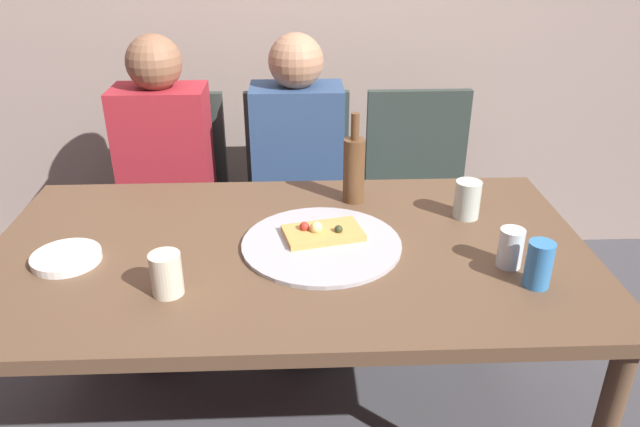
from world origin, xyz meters
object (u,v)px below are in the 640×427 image
Objects in this scene: pizza_tray at (321,243)px; guest_in_sweater at (162,177)px; dining_table at (290,267)px; wine_glass at (166,274)px; wine_bottle at (354,168)px; guest_in_beanie at (298,174)px; tumbler_near at (511,248)px; chair_left at (173,191)px; plate_stack at (66,258)px; tumbler_far at (467,199)px; chair_right at (419,186)px; soda_can at (539,264)px; chair_middle at (298,188)px; pizza_slice_last at (322,232)px.

guest_in_sweater is (-0.59, 0.71, -0.09)m from pizza_tray.
dining_table is 0.87m from guest_in_sweater.
guest_in_sweater is at bearing 102.29° from wine_glass.
wine_bottle is 0.25× the size of guest_in_beanie.
tumbler_near is 0.12× the size of chair_left.
wine_bottle reaches higher than plate_stack.
dining_table is at bearing -163.09° from tumbler_far.
wine_glass is 1.13m from chair_left.
plate_stack is (-0.30, 0.16, -0.04)m from wine_glass.
guest_in_sweater is at bearing 149.60° from wine_bottle.
chair_right is at bearing 61.95° from pizza_tray.
wine_bottle is 0.72m from wine_glass.
pizza_tray is 0.48m from tumbler_far.
soda_can is 0.14× the size of chair_left.
plate_stack is 0.16× the size of guest_in_sweater.
tumbler_near is (0.49, -0.13, 0.05)m from pizza_tray.
dining_table is 1.44× the size of guest_in_beanie.
tumbler_far is 1.19m from guest_in_sweater.
chair_middle is (0.53, 0.00, 0.00)m from chair_left.
chair_right is (0.00, 0.70, -0.27)m from tumbler_far.
pizza_tray is at bearing -111.72° from wine_bottle.
chair_left is (-0.50, 0.86, -0.14)m from dining_table.
tumbler_near is 1.38m from guest_in_sweater.
tumbler_far is 0.10× the size of guest_in_beanie.
chair_middle reaches higher than tumbler_far.
guest_in_beanie is at bearing 90.00° from chair_middle.
guest_in_sweater is at bearing 142.29° from tumbler_near.
tumbler_far is (0.34, -0.13, -0.05)m from wine_bottle.
tumbler_near is 0.12× the size of chair_middle.
plate_stack is (-1.14, -0.22, -0.05)m from tumbler_far.
pizza_tray is 0.45m from wine_glass.
wine_bottle is 0.49m from guest_in_beanie.
pizza_slice_last is 0.27× the size of chair_left.
pizza_tray is 0.58m from soda_can.
chair_right is (0.34, 0.57, -0.32)m from wine_bottle.
guest_in_beanie is at bearing 50.72° from plate_stack.
guest_in_beanie reaches higher than chair_middle.
plate_stack is (-0.60, -0.06, 0.08)m from dining_table.
plate_stack is 0.95m from chair_left.
tumbler_near is at bearing 142.29° from guest_in_sweater.
chair_right is at bearing 52.01° from wine_glass.
wine_bottle reaches higher than tumbler_far.
tumbler_near is 1.01m from guest_in_beanie.
tumbler_near is at bearing 123.49° from guest_in_beanie.
wine_glass reaches higher than tumbler_near.
guest_in_beanie reaches higher than soda_can.
tumbler_far is (0.45, 0.13, 0.04)m from pizza_slice_last.
pizza_tray is 0.93m from guest_in_sweater.
guest_in_sweater reaches higher than tumbler_far.
guest_in_sweater is (-0.20, 0.93, -0.13)m from wine_glass.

